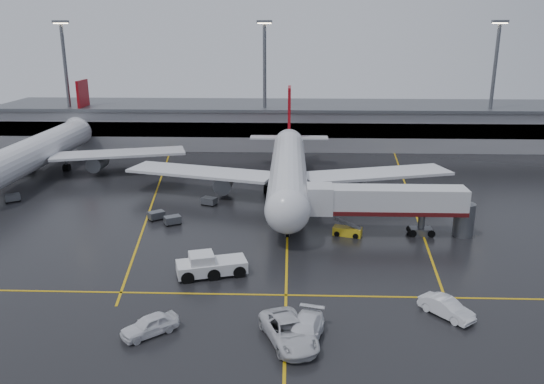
{
  "coord_description": "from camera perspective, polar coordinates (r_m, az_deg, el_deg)",
  "views": [
    {
      "loc": [
        0.28,
        -67.36,
        23.62
      ],
      "look_at": [
        -2.0,
        -2.0,
        4.0
      ],
      "focal_mm": 35.73,
      "sensor_mm": 36.0,
      "label": 1
    }
  ],
  "objects": [
    {
      "name": "light_mast_right",
      "position": [
        116.7,
        22.32,
        10.99
      ],
      "size": [
        3.0,
        1.2,
        25.45
      ],
      "color": "#595B60",
      "rests_on": "ground"
    },
    {
      "name": "service_van_d",
      "position": [
        45.96,
        -12.77,
        -13.51
      ],
      "size": [
        4.86,
        4.49,
        1.61
      ],
      "primitive_type": "imported",
      "rotation": [
        0.0,
        0.0,
        -0.88
      ],
      "color": "white",
      "rests_on": "ground"
    },
    {
      "name": "belt_loader",
      "position": [
        65.5,
        7.95,
        -4.11
      ],
      "size": [
        3.64,
        2.37,
        2.13
      ],
      "color": "gold",
      "rests_on": "ground"
    },
    {
      "name": "pushback_tractor",
      "position": [
        54.96,
        -6.59,
        -7.74
      ],
      "size": [
        7.41,
        4.69,
        2.47
      ],
      "color": "silver",
      "rests_on": "ground"
    },
    {
      "name": "baggage_cart_b",
      "position": [
        71.69,
        -12.09,
        -2.39
      ],
      "size": [
        2.38,
        2.25,
        1.12
      ],
      "color": "#595B60",
      "rests_on": "ground"
    },
    {
      "name": "apron_line_right",
      "position": [
        82.8,
        14.27,
        -0.4
      ],
      "size": [
        7.57,
        69.64,
        0.02
      ],
      "primitive_type": "cube",
      "rotation": [
        0.0,
        0.0,
        -0.1
      ],
      "color": "gold",
      "rests_on": "ground"
    },
    {
      "name": "second_airliner",
      "position": [
        100.47,
        -23.0,
        4.23
      ],
      "size": [
        48.8,
        45.6,
        14.1
      ],
      "color": "silver",
      "rests_on": "ground"
    },
    {
      "name": "baggage_cart_a",
      "position": [
        69.52,
        -10.44,
        -2.9
      ],
      "size": [
        2.38,
        2.11,
        1.12
      ],
      "color": "#595B60",
      "rests_on": "ground"
    },
    {
      "name": "service_van_b",
      "position": [
        43.98,
        3.45,
        -14.47
      ],
      "size": [
        3.86,
        6.48,
        1.76
      ],
      "primitive_type": "imported",
      "rotation": [
        0.0,
        0.0,
        -0.24
      ],
      "color": "white",
      "rests_on": "ground"
    },
    {
      "name": "baggage_cart_c",
      "position": [
        76.4,
        -6.65,
        -0.93
      ],
      "size": [
        2.35,
        1.99,
        1.12
      ],
      "color": "#595B60",
      "rests_on": "ground"
    },
    {
      "name": "jet_bridge",
      "position": [
        65.47,
        12.1,
        -1.19
      ],
      "size": [
        19.9,
        3.4,
        6.05
      ],
      "color": "silver",
      "rests_on": "ground"
    },
    {
      "name": "light_mast_left",
      "position": [
        118.71,
        -20.85,
        11.22
      ],
      "size": [
        3.0,
        1.2,
        25.45
      ],
      "color": "#595B60",
      "rests_on": "ground"
    },
    {
      "name": "baggage_cart_e",
      "position": [
        85.89,
        -25.67,
        -0.52
      ],
      "size": [
        2.38,
        2.2,
        1.12
      ],
      "color": "#595B60",
      "rests_on": "ground"
    },
    {
      "name": "terminal",
      "position": [
        116.89,
        1.85,
        7.19
      ],
      "size": [
        122.0,
        19.0,
        8.6
      ],
      "color": "gray",
      "rests_on": "ground"
    },
    {
      "name": "service_van_c",
      "position": [
        49.69,
        17.9,
        -11.51
      ],
      "size": [
        4.42,
        4.87,
        1.61
      ],
      "primitive_type": "imported",
      "rotation": [
        0.0,
        0.0,
        0.68
      ],
      "color": "white",
      "rests_on": "ground"
    },
    {
      "name": "apron_line_stop",
      "position": [
        51.13,
        1.48,
        -10.81
      ],
      "size": [
        60.0,
        0.25,
        0.02
      ],
      "primitive_type": "cube",
      "color": "gold",
      "rests_on": "ground"
    },
    {
      "name": "service_van_a",
      "position": [
        43.82,
        1.78,
        -14.47
      ],
      "size": [
        5.38,
        7.49,
        1.9
      ],
      "primitive_type": "imported",
      "rotation": [
        0.0,
        0.0,
        0.37
      ],
      "color": "silver",
      "rests_on": "ground"
    },
    {
      "name": "ground",
      "position": [
        71.38,
        1.66,
        -2.63
      ],
      "size": [
        220.0,
        220.0,
        0.0
      ],
      "primitive_type": "plane",
      "color": "black",
      "rests_on": "ground"
    },
    {
      "name": "main_airliner",
      "position": [
        79.46,
        1.74,
        2.55
      ],
      "size": [
        48.8,
        45.6,
        14.1
      ],
      "color": "silver",
      "rests_on": "ground"
    },
    {
      "name": "apron_line_centre",
      "position": [
        71.37,
        1.66,
        -2.62
      ],
      "size": [
        0.25,
        90.0,
        0.02
      ],
      "primitive_type": "cube",
      "color": "gold",
      "rests_on": "ground"
    },
    {
      "name": "light_mast_mid",
      "position": [
        109.86,
        -0.78,
        11.92
      ],
      "size": [
        3.0,
        1.2,
        25.45
      ],
      "color": "#595B60",
      "rests_on": "ground"
    },
    {
      "name": "apron_line_left",
      "position": [
        83.38,
        -12.16,
        -0.13
      ],
      "size": [
        9.99,
        69.35,
        0.02
      ],
      "primitive_type": "cube",
      "rotation": [
        0.0,
        0.0,
        0.14
      ],
      "color": "gold",
      "rests_on": "ground"
    }
  ]
}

